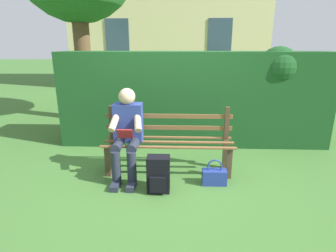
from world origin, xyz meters
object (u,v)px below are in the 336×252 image
handbag (214,176)px  park_bench (168,141)px  backpack (158,174)px  person_seated (127,131)px

handbag → park_bench: bearing=-33.0°
park_bench → backpack: size_ratio=3.95×
person_seated → handbag: person_seated is taller
person_seated → handbag: (-1.15, 0.23, -0.52)m
backpack → park_bench: bearing=-99.6°
person_seated → backpack: person_seated is taller
person_seated → handbag: 1.28m
person_seated → backpack: bearing=136.4°
handbag → backpack: bearing=15.7°
person_seated → park_bench: bearing=-163.1°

